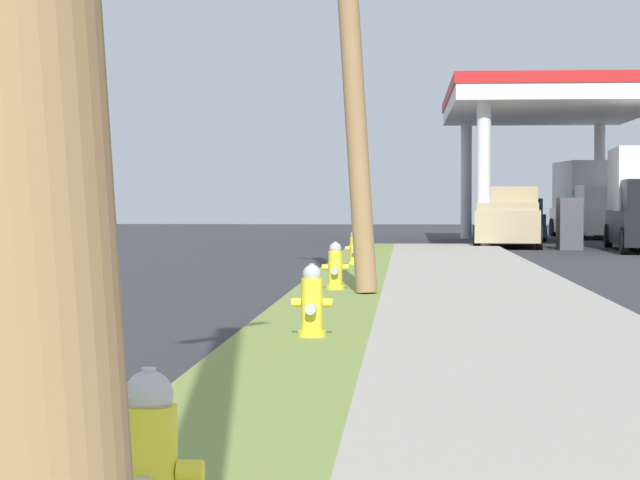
{
  "coord_description": "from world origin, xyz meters",
  "views": [
    {
      "loc": [
        1.77,
        -0.82,
        1.5
      ],
      "look_at": [
        0.64,
        15.8,
        0.98
      ],
      "focal_mm": 70.75,
      "sensor_mm": 36.0,
      "label": 1
    }
  ],
  "objects": [
    {
      "name": "truck_tan_on_apron",
      "position": [
        5.13,
        40.49,
        0.91
      ],
      "size": [
        2.61,
        5.57,
        1.97
      ],
      "color": "tan",
      "rests_on": "ground"
    },
    {
      "name": "car_navy_by_near_pump",
      "position": [
        5.95,
        47.43,
        0.72
      ],
      "size": [
        1.99,
        4.52,
        1.57
      ],
      "color": "navy",
      "rests_on": "ground"
    },
    {
      "name": "fire_hydrant_nearest",
      "position": [
        0.79,
        3.91,
        0.45
      ],
      "size": [
        0.42,
        0.38,
        0.74
      ],
      "color": "yellow",
      "rests_on": "grass_verge"
    },
    {
      "name": "fire_hydrant_second",
      "position": [
        0.82,
        11.91,
        0.45
      ],
      "size": [
        0.42,
        0.38,
        0.74
      ],
      "color": "yellow",
      "rests_on": "grass_verge"
    },
    {
      "name": "fire_hydrant_third",
      "position": [
        0.67,
        18.76,
        0.45
      ],
      "size": [
        0.42,
        0.37,
        0.74
      ],
      "color": "yellow",
      "rests_on": "grass_verge"
    },
    {
      "name": "truck_white_at_far_bay",
      "position": [
        9.16,
        50.71,
        1.49
      ],
      "size": [
        2.62,
        6.54,
        3.11
      ],
      "color": "white",
      "rests_on": "ground"
    },
    {
      "name": "fire_hydrant_fourth",
      "position": [
        0.66,
        26.53,
        0.45
      ],
      "size": [
        0.42,
        0.37,
        0.74
      ],
      "color": "yellow",
      "rests_on": "grass_verge"
    }
  ]
}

